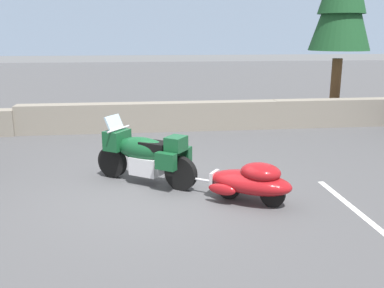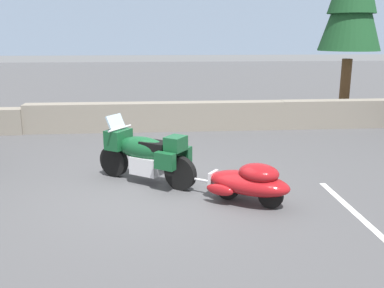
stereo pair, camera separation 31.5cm
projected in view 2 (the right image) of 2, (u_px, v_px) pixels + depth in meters
The scene contains 6 objects.
ground_plane at pixel (157, 194), 8.19m from camera, with size 80.00×80.00×0.00m, color #4C4C4F.
stone_guard_wall at pixel (163, 117), 13.43m from camera, with size 24.00×0.62×0.89m.
distant_ridgeline at pixel (155, 11), 98.44m from camera, with size 240.00×80.00×16.00m, color #7F93AD.
touring_motorcycle at pixel (145, 153), 8.66m from camera, with size 1.98×1.52×1.33m.
car_shaped_trailer at pixel (249, 182), 7.61m from camera, with size 2.02×1.55×0.76m.
parking_stripe_marker at pixel (364, 220), 7.00m from camera, with size 0.12×3.60×0.01m, color silver.
Camera 2 is at (0.05, -7.73, 2.94)m, focal length 40.36 mm.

